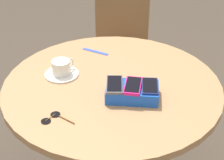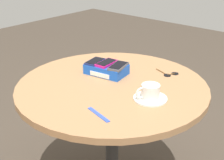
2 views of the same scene
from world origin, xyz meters
name	(u,v)px [view 2 (image 2 of 2)]	position (x,y,z in m)	size (l,w,h in m)	color
round_table	(112,106)	(0.00, 0.00, 0.62)	(0.94, 0.94, 0.74)	#2D2D2D
phone_box	(106,69)	(-0.10, 0.08, 0.77)	(0.23, 0.16, 0.05)	blue
phone_navy	(95,61)	(-0.17, 0.06, 0.80)	(0.09, 0.13, 0.01)	navy
phone_magenta	(106,63)	(-0.11, 0.08, 0.80)	(0.08, 0.13, 0.01)	#D11975
phone_gray	(118,66)	(-0.03, 0.09, 0.80)	(0.09, 0.14, 0.01)	#515156
saucer	(150,98)	(0.24, -0.01, 0.75)	(0.15, 0.15, 0.01)	silver
coffee_cup	(150,91)	(0.24, -0.02, 0.78)	(0.08, 0.11, 0.06)	silver
lanyard_strap	(99,114)	(0.15, -0.26, 0.75)	(0.14, 0.02, 0.00)	blue
sunglasses	(170,74)	(0.16, 0.29, 0.75)	(0.13, 0.08, 0.01)	black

